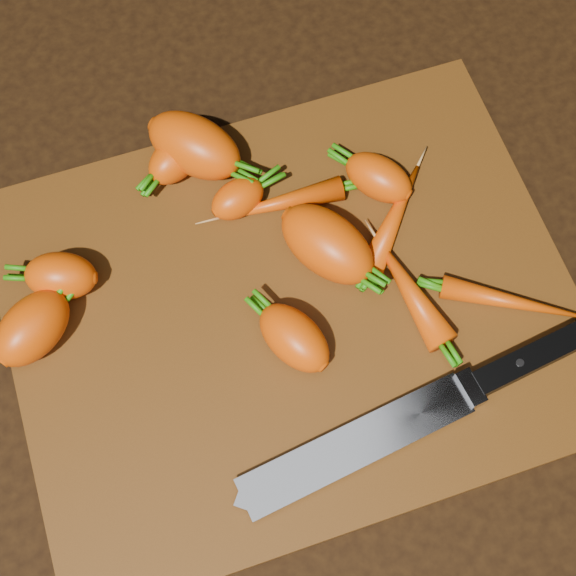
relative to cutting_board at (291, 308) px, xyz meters
name	(u,v)px	position (x,y,z in m)	size (l,w,h in m)	color
ground	(291,312)	(0.00, 0.00, -0.01)	(2.00, 2.00, 0.01)	black
cutting_board	(291,308)	(0.00, 0.00, 0.00)	(0.50, 0.40, 0.01)	brown
carrot_0	(32,328)	(-0.22, 0.04, 0.03)	(0.08, 0.05, 0.05)	#E24D09
carrot_1	(61,276)	(-0.19, 0.08, 0.03)	(0.06, 0.04, 0.04)	#E24D09
carrot_2	(194,145)	(-0.04, 0.17, 0.03)	(0.10, 0.06, 0.06)	#E24D09
carrot_3	(294,338)	(-0.01, -0.04, 0.03)	(0.07, 0.04, 0.04)	#E24D09
carrot_4	(176,158)	(-0.06, 0.17, 0.03)	(0.06, 0.04, 0.04)	#E24D09
carrot_5	(238,199)	(-0.02, 0.11, 0.02)	(0.05, 0.03, 0.03)	#E24D09
carrot_6	(378,178)	(0.11, 0.09, 0.03)	(0.07, 0.04, 0.04)	#E24D09
carrot_7	(395,216)	(0.12, 0.05, 0.02)	(0.12, 0.02, 0.02)	#E24D09
carrot_8	(510,301)	(0.18, -0.06, 0.02)	(0.12, 0.02, 0.02)	#E24D09
carrot_9	(410,291)	(0.10, -0.03, 0.02)	(0.11, 0.03, 0.03)	#E24D09
carrot_10	(327,244)	(0.05, 0.04, 0.03)	(0.10, 0.06, 0.06)	#E24D09
carrot_11	(282,203)	(0.02, 0.10, 0.02)	(0.12, 0.02, 0.02)	#E24D09
knife	(378,434)	(0.03, -0.13, 0.01)	(0.34, 0.07, 0.02)	gray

